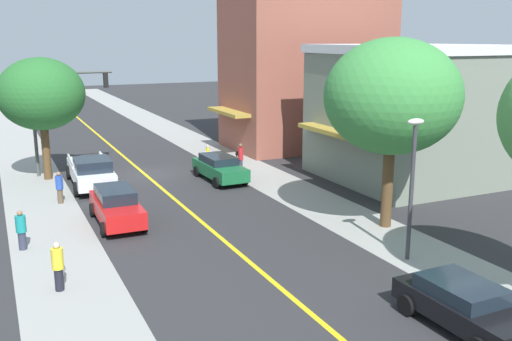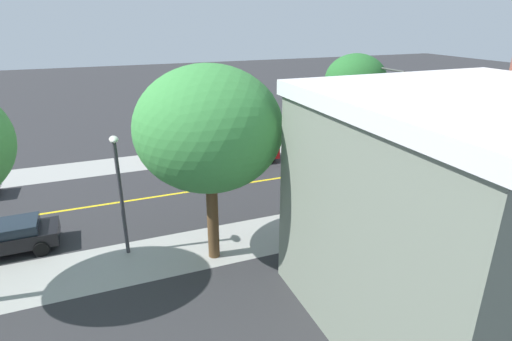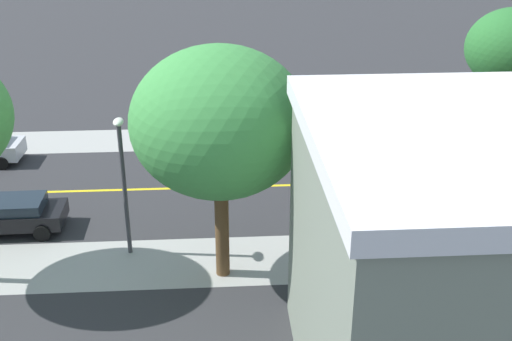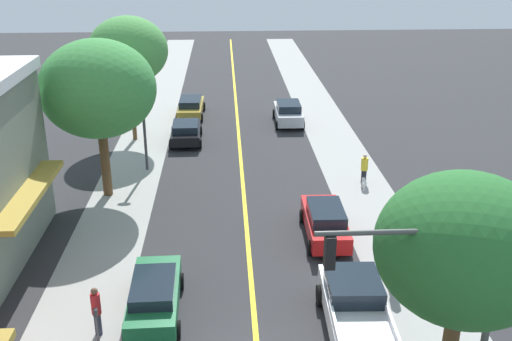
{
  "view_description": "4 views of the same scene",
  "coord_description": "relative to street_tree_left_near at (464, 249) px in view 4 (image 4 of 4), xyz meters",
  "views": [
    {
      "loc": [
        8.2,
        33.41,
        8.13
      ],
      "look_at": [
        -2.61,
        10.28,
        2.19
      ],
      "focal_mm": 40.01,
      "sensor_mm": 36.0,
      "label": 1
    },
    {
      "loc": [
        -21.95,
        17.92,
        9.8
      ],
      "look_at": [
        -2.08,
        10.07,
        1.61
      ],
      "focal_mm": 28.32,
      "sensor_mm": 36.0,
      "label": 2
    },
    {
      "loc": [
        -26.27,
        14.11,
        12.46
      ],
      "look_at": [
        -2.43,
        12.56,
        1.87
      ],
      "focal_mm": 44.08,
      "sensor_mm": 36.0,
      "label": 3
    },
    {
      "loc": [
        -0.91,
        -15.37,
        12.96
      ],
      "look_at": [
        0.52,
        11.15,
        2.35
      ],
      "focal_mm": 42.0,
      "sensor_mm": 36.0,
      "label": 4
    }
  ],
  "objects": [
    {
      "name": "red_sedan_right_curb",
      "position": [
        -1.97,
        10.09,
        -4.16
      ],
      "size": [
        1.99,
        4.65,
        1.6
      ],
      "rotation": [
        0.0,
        0.0,
        1.55
      ],
      "color": "red",
      "rests_on": "ground"
    },
    {
      "name": "street_lamp",
      "position": [
        -11.01,
        18.98,
        -1.6
      ],
      "size": [
        0.7,
        0.36,
        5.34
      ],
      "color": "#38383D",
      "rests_on": "ground"
    },
    {
      "name": "black_sedan_left_curb",
      "position": [
        -8.99,
        23.86,
        -4.26
      ],
      "size": [
        2.14,
        4.24,
        1.36
      ],
      "rotation": [
        0.0,
        0.0,
        1.59
      ],
      "color": "black",
      "rests_on": "ground"
    },
    {
      "name": "traffic_light_mast",
      "position": [
        -0.95,
        -1.04,
        -0.6
      ],
      "size": [
        4.82,
        0.32,
        6.7
      ],
      "rotation": [
        0.0,
        0.0,
        3.14
      ],
      "color": "#474C47",
      "rests_on": "ground"
    },
    {
      "name": "street_tree_right_corner",
      "position": [
        -12.67,
        15.51,
        0.72
      ],
      "size": [
        5.78,
        5.78,
        8.19
      ],
      "color": "brown",
      "rests_on": "ground"
    },
    {
      "name": "pedestrian_red_shirt",
      "position": [
        -10.9,
        3.5,
        -3.99
      ],
      "size": [
        0.33,
        0.33,
        1.86
      ],
      "rotation": [
        0.0,
        0.0,
        3.27
      ],
      "color": "#33384C",
      "rests_on": "ground"
    },
    {
      "name": "pedestrian_yellow_shirt",
      "position": [
        1.21,
        16.32,
        -4.11
      ],
      "size": [
        0.39,
        0.39,
        1.68
      ],
      "rotation": [
        0.0,
        0.0,
        2.87
      ],
      "color": "black",
      "rests_on": "ground"
    },
    {
      "name": "street_tree_left_far",
      "position": [
        -12.46,
        24.6,
        0.97
      ],
      "size": [
        5.04,
        5.04,
        8.12
      ],
      "color": "brown",
      "rests_on": "ground"
    },
    {
      "name": "green_sedan_left_curb",
      "position": [
        -9.07,
        4.64,
        -4.22
      ],
      "size": [
        2.03,
        4.69,
        1.46
      ],
      "rotation": [
        0.0,
        0.0,
        1.59
      ],
      "color": "#196638",
      "rests_on": "ground"
    },
    {
      "name": "pedestrian_blue_shirt",
      "position": [
        -0.05,
        5.66,
        -4.13
      ],
      "size": [
        0.36,
        0.36,
        1.64
      ],
      "rotation": [
        0.0,
        0.0,
        4.28
      ],
      "color": "brown",
      "rests_on": "ground"
    },
    {
      "name": "white_pickup_truck",
      "position": [
        -2.04,
        2.92,
        -4.1
      ],
      "size": [
        2.46,
        6.21,
        1.76
      ],
      "rotation": [
        0.0,
        0.0,
        1.54
      ],
      "color": "silver",
      "rests_on": "ground"
    },
    {
      "name": "parking_meter",
      "position": [
        -10.83,
        3.08,
        -4.12
      ],
      "size": [
        0.12,
        0.18,
        1.32
      ],
      "color": "#4C4C51",
      "rests_on": "ground"
    },
    {
      "name": "gold_sedan_left_curb",
      "position": [
        -8.95,
        29.85,
        -4.24
      ],
      "size": [
        2.07,
        4.74,
        1.42
      ],
      "rotation": [
        0.0,
        0.0,
        1.54
      ],
      "color": "#B29338",
      "rests_on": "ground"
    },
    {
      "name": "street_tree_left_near",
      "position": [
        0.0,
        0.0,
        0.0
      ],
      "size": [
        4.89,
        4.89,
        7.09
      ],
      "color": "brown",
      "rests_on": "ground"
    },
    {
      "name": "pedestrian_teal_shirt",
      "position": [
        2.08,
        11.79,
        -4.16
      ],
      "size": [
        0.4,
        0.4,
        1.6
      ],
      "rotation": [
        0.0,
        0.0,
        5.52
      ],
      "color": "#33384C",
      "rests_on": "ground"
    },
    {
      "name": "small_dog",
      "position": [
        1.04,
        15.47,
        -4.62
      ],
      "size": [
        0.33,
        0.75,
        0.56
      ],
      "rotation": [
        0.0,
        0.0,
        1.46
      ],
      "color": "silver",
      "rests_on": "ground"
    },
    {
      "name": "silver_sedan_right_curb",
      "position": [
        -1.81,
        27.56,
        -4.15
      ],
      "size": [
        2.07,
        4.43,
        1.62
      ],
      "rotation": [
        0.0,
        0.0,
        1.56
      ],
      "color": "#B7BABF",
      "rests_on": "ground"
    }
  ]
}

